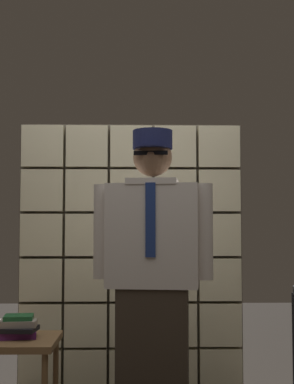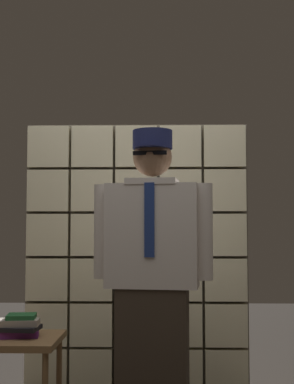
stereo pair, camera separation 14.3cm
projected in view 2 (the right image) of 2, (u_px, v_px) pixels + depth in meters
name	position (u px, v px, depth m)	size (l,w,h in m)	color
glass_block_wall	(136.00, 257.00, 4.07)	(1.65, 0.10, 1.98)	beige
standing_person	(153.00, 275.00, 3.17)	(0.70, 0.33, 1.75)	#382D23
side_table	(17.00, 348.00, 3.36)	(0.52, 0.52, 0.52)	brown
book_stack	(19.00, 326.00, 3.36)	(0.26, 0.22, 0.13)	#591E66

